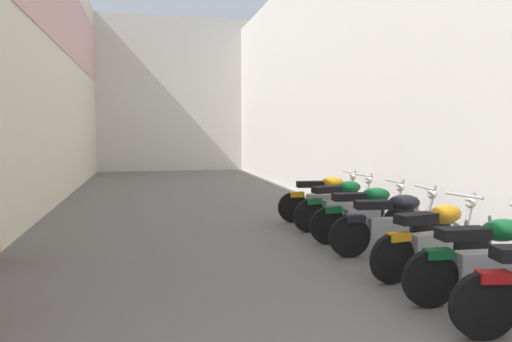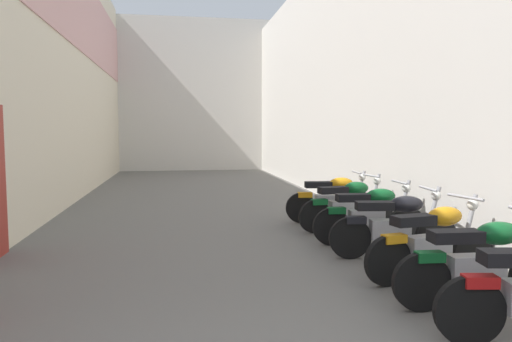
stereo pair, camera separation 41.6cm
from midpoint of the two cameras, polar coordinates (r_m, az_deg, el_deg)
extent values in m
plane|color=#66635E|center=(9.90, -7.60, -5.78)|extent=(36.68, 36.68, 0.00)
cube|color=beige|center=(12.10, -25.82, 12.70)|extent=(0.40, 20.68, 7.15)
cube|color=beige|center=(12.57, 7.62, 11.40)|extent=(0.40, 20.68, 6.53)
cube|color=beige|center=(23.11, -10.88, 8.89)|extent=(9.56, 2.00, 6.99)
cylinder|color=black|center=(4.61, 23.35, -14.75)|extent=(0.60, 0.18, 0.60)
cube|color=#AD1414|center=(4.57, 24.37, -11.54)|extent=(0.30, 0.18, 0.10)
cylinder|color=black|center=(5.22, 18.08, -12.27)|extent=(0.60, 0.12, 0.60)
cube|color=#9E9EA3|center=(5.47, 23.54, -10.34)|extent=(0.57, 0.23, 0.28)
ellipsoid|color=#0F5123|center=(5.52, 25.68, -6.45)|extent=(0.50, 0.29, 0.24)
cube|color=black|center=(5.27, 21.55, -7.04)|extent=(0.53, 0.25, 0.12)
cube|color=#0F5123|center=(5.19, 18.94, -9.42)|extent=(0.29, 0.16, 0.10)
cylinder|color=black|center=(6.70, 22.77, -8.62)|extent=(0.60, 0.18, 0.60)
cylinder|color=black|center=(5.89, 14.13, -10.23)|extent=(0.60, 0.18, 0.60)
cube|color=#9E9EA3|center=(6.21, 18.43, -8.39)|extent=(0.59, 0.30, 0.28)
ellipsoid|color=orange|center=(6.30, 20.08, -4.93)|extent=(0.52, 0.34, 0.24)
cube|color=black|center=(6.00, 16.86, -5.51)|extent=(0.55, 0.31, 0.12)
cylinder|color=#9E9EA3|center=(6.58, 22.45, -5.74)|extent=(0.25, 0.10, 0.77)
cylinder|color=#9E9EA3|center=(6.48, 22.11, -2.76)|extent=(0.14, 0.58, 0.04)
sphere|color=silver|center=(6.57, 22.82, -3.55)|extent=(0.14, 0.14, 0.14)
cube|color=orange|center=(5.87, 14.81, -7.67)|extent=(0.30, 0.19, 0.10)
cylinder|color=black|center=(7.38, 18.95, -7.28)|extent=(0.61, 0.15, 0.60)
cylinder|color=black|center=(6.95, 9.49, -7.82)|extent=(0.61, 0.15, 0.60)
cube|color=#9E9EA3|center=(7.10, 14.00, -6.64)|extent=(0.58, 0.27, 0.28)
ellipsoid|color=black|center=(7.12, 15.80, -3.71)|extent=(0.51, 0.32, 0.24)
cube|color=black|center=(6.97, 12.28, -3.99)|extent=(0.54, 0.28, 0.12)
cylinder|color=#9E9EA3|center=(7.29, 18.52, -4.62)|extent=(0.25, 0.09, 0.77)
cylinder|color=#9E9EA3|center=(7.21, 18.09, -1.90)|extent=(0.11, 0.58, 0.04)
sphere|color=silver|center=(7.28, 18.93, -2.66)|extent=(0.14, 0.14, 0.14)
cube|color=black|center=(6.92, 10.16, -5.69)|extent=(0.29, 0.17, 0.10)
cylinder|color=black|center=(8.14, 15.63, -6.08)|extent=(0.60, 0.11, 0.60)
cylinder|color=black|center=(7.69, 7.13, -6.57)|extent=(0.60, 0.11, 0.60)
cube|color=#9E9EA3|center=(7.85, 11.17, -5.50)|extent=(0.57, 0.23, 0.28)
ellipsoid|color=#0F5123|center=(7.88, 12.78, -2.84)|extent=(0.49, 0.29, 0.24)
cube|color=black|center=(7.72, 9.62, -3.10)|extent=(0.53, 0.25, 0.12)
cylinder|color=#9E9EA3|center=(8.05, 15.23, -3.67)|extent=(0.25, 0.07, 0.77)
cylinder|color=#9E9EA3|center=(7.98, 14.83, -1.20)|extent=(0.07, 0.58, 0.04)
sphere|color=silver|center=(8.04, 15.60, -1.89)|extent=(0.14, 0.14, 0.14)
cube|color=#0F5123|center=(7.67, 7.72, -4.64)|extent=(0.29, 0.16, 0.10)
cylinder|color=black|center=(9.13, 12.19, -4.84)|extent=(0.61, 0.15, 0.60)
cylinder|color=black|center=(8.54, 5.03, -5.41)|extent=(0.61, 0.15, 0.60)
cube|color=#9E9EA3|center=(8.77, 8.46, -4.38)|extent=(0.58, 0.26, 0.28)
ellipsoid|color=#0F5123|center=(8.84, 9.80, -1.97)|extent=(0.51, 0.31, 0.24)
cube|color=black|center=(8.62, 7.13, -2.24)|extent=(0.54, 0.28, 0.12)
cylinder|color=#9E9EA3|center=(9.04, 11.86, -2.68)|extent=(0.25, 0.09, 0.77)
cylinder|color=#9E9EA3|center=(8.97, 11.51, -0.49)|extent=(0.10, 0.58, 0.04)
sphere|color=silver|center=(9.04, 12.15, -1.10)|extent=(0.14, 0.14, 0.14)
cube|color=#0F5123|center=(8.53, 5.53, -3.66)|extent=(0.29, 0.17, 0.10)
cylinder|color=black|center=(9.76, 10.45, -4.19)|extent=(0.60, 0.13, 0.60)
cylinder|color=black|center=(9.45, 3.20, -4.41)|extent=(0.60, 0.13, 0.60)
cube|color=#9E9EA3|center=(9.56, 6.60, -3.61)|extent=(0.58, 0.25, 0.28)
ellipsoid|color=orange|center=(9.57, 7.96, -1.43)|extent=(0.50, 0.30, 0.24)
cube|color=black|center=(9.46, 5.27, -1.60)|extent=(0.54, 0.27, 0.12)
cylinder|color=#9E9EA3|center=(9.69, 10.08, -2.16)|extent=(0.25, 0.08, 0.77)
cylinder|color=#9E9EA3|center=(9.63, 9.72, -0.10)|extent=(0.09, 0.58, 0.04)
sphere|color=silver|center=(9.68, 10.39, -0.68)|extent=(0.14, 0.14, 0.14)
cube|color=orange|center=(9.43, 3.69, -2.84)|extent=(0.29, 0.17, 0.10)
camera|label=1|loc=(0.21, -91.75, -0.15)|focal=33.20mm
camera|label=2|loc=(0.21, 88.25, 0.15)|focal=33.20mm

